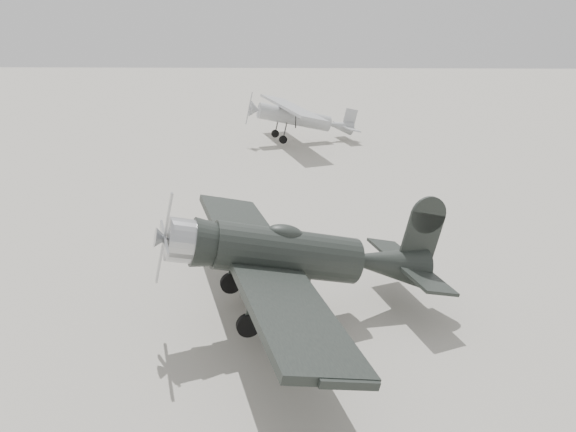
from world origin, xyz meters
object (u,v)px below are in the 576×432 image
object	(u,v)px
sign_board	(303,284)
equipment_block	(274,287)
lowwing_monoplane	(300,255)
highwing_monoplane	(299,115)

from	to	relation	value
sign_board	equipment_block	bearing A→B (deg)	141.94
lowwing_monoplane	equipment_block	size ratio (longest dim) A/B	5.95
equipment_block	sign_board	xyz separation A→B (m)	(0.81, -0.46, 0.31)
equipment_block	sign_board	bearing A→B (deg)	-29.35
equipment_block	sign_board	distance (m)	0.98
lowwing_monoplane	sign_board	size ratio (longest dim) A/B	8.40
highwing_monoplane	equipment_block	size ratio (longest dim) A/B	5.74
lowwing_monoplane	highwing_monoplane	xyz separation A→B (m)	(-0.28, 23.00, 0.01)
equipment_block	sign_board	world-z (taller)	sign_board
lowwing_monoplane	sign_board	xyz separation A→B (m)	(0.09, 0.47, -1.07)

